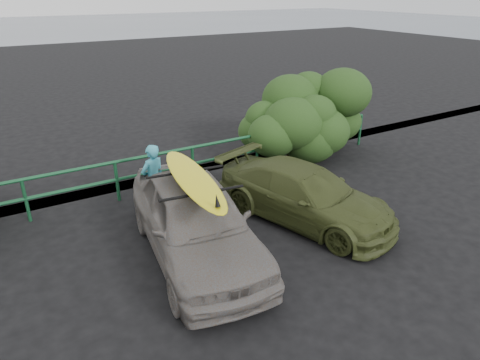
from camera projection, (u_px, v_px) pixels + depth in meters
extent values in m
plane|color=black|center=(268.00, 305.00, 7.00)|extent=(80.00, 80.00, 0.00)
plane|color=slate|center=(2.00, 29.00, 54.06)|extent=(200.00, 200.00, 0.00)
imported|color=slate|center=(195.00, 220.00, 8.02)|extent=(2.37, 4.68, 1.53)
imported|color=#3E4820|center=(305.00, 194.00, 9.37)|extent=(2.88, 4.48, 1.21)
imported|color=#3CA2B6|center=(153.00, 180.00, 9.56)|extent=(0.69, 0.55, 1.65)
ellipsoid|color=yellow|center=(193.00, 178.00, 7.66)|extent=(1.01, 3.07, 0.09)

